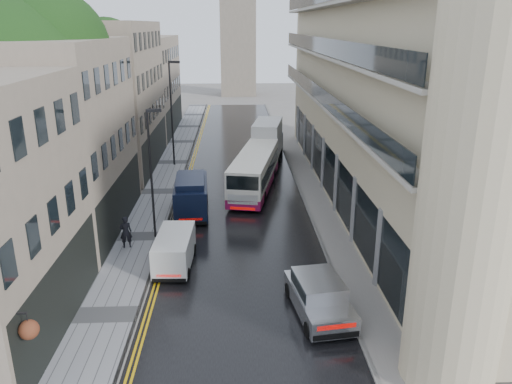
{
  "coord_description": "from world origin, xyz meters",
  "views": [
    {
      "loc": [
        -0.31,
        -7.84,
        11.85
      ],
      "look_at": [
        0.82,
        18.0,
        3.15
      ],
      "focal_mm": 35.0,
      "sensor_mm": 36.0,
      "label": 1
    }
  ],
  "objects_px": {
    "tree_near": "(13,118)",
    "pedestrian": "(126,232)",
    "white_lorry": "(255,145)",
    "navy_van": "(175,204)",
    "lamp_post_far": "(172,115)",
    "lamp_post_near": "(151,176)",
    "tree_far": "(86,98)",
    "white_van": "(154,263)",
    "cream_bus": "(233,183)",
    "silver_hatchback": "(309,318)"
  },
  "relations": [
    {
      "from": "tree_near",
      "to": "pedestrian",
      "type": "height_order",
      "value": "tree_near"
    },
    {
      "from": "white_lorry",
      "to": "navy_van",
      "type": "relative_size",
      "value": 1.41
    },
    {
      "from": "pedestrian",
      "to": "lamp_post_far",
      "type": "height_order",
      "value": "lamp_post_far"
    },
    {
      "from": "lamp_post_near",
      "to": "lamp_post_far",
      "type": "distance_m",
      "value": 15.85
    },
    {
      "from": "tree_near",
      "to": "lamp_post_near",
      "type": "height_order",
      "value": "tree_near"
    },
    {
      "from": "pedestrian",
      "to": "lamp_post_near",
      "type": "distance_m",
      "value": 3.41
    },
    {
      "from": "tree_far",
      "to": "lamp_post_far",
      "type": "height_order",
      "value": "tree_far"
    },
    {
      "from": "lamp_post_far",
      "to": "pedestrian",
      "type": "bearing_deg",
      "value": -77.95
    },
    {
      "from": "white_van",
      "to": "pedestrian",
      "type": "distance_m",
      "value": 4.15
    },
    {
      "from": "cream_bus",
      "to": "silver_hatchback",
      "type": "xyz_separation_m",
      "value": [
        2.99,
        -16.13,
        -0.56
      ]
    },
    {
      "from": "white_van",
      "to": "navy_van",
      "type": "relative_size",
      "value": 0.77
    },
    {
      "from": "white_lorry",
      "to": "lamp_post_far",
      "type": "xyz_separation_m",
      "value": [
        -7.1,
        0.36,
        2.62
      ]
    },
    {
      "from": "tree_near",
      "to": "pedestrian",
      "type": "distance_m",
      "value": 8.82
    },
    {
      "from": "pedestrian",
      "to": "lamp_post_far",
      "type": "distance_m",
      "value": 17.61
    },
    {
      "from": "silver_hatchback",
      "to": "pedestrian",
      "type": "xyz_separation_m",
      "value": [
        -8.89,
        8.64,
        0.16
      ]
    },
    {
      "from": "white_lorry",
      "to": "lamp_post_near",
      "type": "bearing_deg",
      "value": -102.41
    },
    {
      "from": "tree_far",
      "to": "pedestrian",
      "type": "relative_size",
      "value": 6.86
    },
    {
      "from": "navy_van",
      "to": "silver_hatchback",
      "type": "bearing_deg",
      "value": -64.77
    },
    {
      "from": "pedestrian",
      "to": "navy_van",
      "type": "bearing_deg",
      "value": -137.05
    },
    {
      "from": "tree_near",
      "to": "white_lorry",
      "type": "relative_size",
      "value": 1.91
    },
    {
      "from": "cream_bus",
      "to": "white_van",
      "type": "height_order",
      "value": "cream_bus"
    },
    {
      "from": "tree_near",
      "to": "tree_far",
      "type": "distance_m",
      "value": 13.02
    },
    {
      "from": "lamp_post_near",
      "to": "silver_hatchback",
      "type": "bearing_deg",
      "value": -69.73
    },
    {
      "from": "cream_bus",
      "to": "white_van",
      "type": "bearing_deg",
      "value": -97.86
    },
    {
      "from": "tree_far",
      "to": "navy_van",
      "type": "height_order",
      "value": "tree_far"
    },
    {
      "from": "cream_bus",
      "to": "pedestrian",
      "type": "height_order",
      "value": "cream_bus"
    },
    {
      "from": "tree_far",
      "to": "tree_near",
      "type": "bearing_deg",
      "value": -91.32
    },
    {
      "from": "tree_far",
      "to": "silver_hatchback",
      "type": "height_order",
      "value": "tree_far"
    },
    {
      "from": "cream_bus",
      "to": "white_van",
      "type": "distance_m",
      "value": 11.73
    },
    {
      "from": "tree_near",
      "to": "lamp_post_far",
      "type": "relative_size",
      "value": 1.57
    },
    {
      "from": "silver_hatchback",
      "to": "white_van",
      "type": "xyz_separation_m",
      "value": [
        -6.82,
        5.05,
        0.05
      ]
    },
    {
      "from": "white_lorry",
      "to": "pedestrian",
      "type": "xyz_separation_m",
      "value": [
        -7.8,
        -16.88,
        -0.9
      ]
    },
    {
      "from": "tree_far",
      "to": "cream_bus",
      "type": "bearing_deg",
      "value": -33.67
    },
    {
      "from": "tree_far",
      "to": "white_lorry",
      "type": "relative_size",
      "value": 1.72
    },
    {
      "from": "white_van",
      "to": "lamp_post_far",
      "type": "relative_size",
      "value": 0.45
    },
    {
      "from": "tree_far",
      "to": "silver_hatchback",
      "type": "distance_m",
      "value": 28.61
    },
    {
      "from": "silver_hatchback",
      "to": "lamp_post_far",
      "type": "xyz_separation_m",
      "value": [
        -8.19,
        25.88,
        3.68
      ]
    },
    {
      "from": "pedestrian",
      "to": "white_van",
      "type": "bearing_deg",
      "value": 105.75
    },
    {
      "from": "cream_bus",
      "to": "lamp_post_far",
      "type": "relative_size",
      "value": 1.17
    },
    {
      "from": "tree_near",
      "to": "white_lorry",
      "type": "bearing_deg",
      "value": 46.32
    },
    {
      "from": "navy_van",
      "to": "cream_bus",
      "type": "bearing_deg",
      "value": 44.45
    },
    {
      "from": "tree_near",
      "to": "cream_bus",
      "type": "height_order",
      "value": "tree_near"
    },
    {
      "from": "pedestrian",
      "to": "lamp_post_near",
      "type": "relative_size",
      "value": 0.25
    },
    {
      "from": "cream_bus",
      "to": "lamp_post_far",
      "type": "distance_m",
      "value": 11.48
    },
    {
      "from": "tree_near",
      "to": "tree_far",
      "type": "relative_size",
      "value": 1.11
    },
    {
      "from": "tree_near",
      "to": "lamp_post_far",
      "type": "distance_m",
      "value": 16.61
    },
    {
      "from": "tree_near",
      "to": "lamp_post_near",
      "type": "relative_size",
      "value": 1.88
    },
    {
      "from": "pedestrian",
      "to": "cream_bus",
      "type": "bearing_deg",
      "value": -142.39
    },
    {
      "from": "navy_van",
      "to": "lamp_post_far",
      "type": "xyz_separation_m",
      "value": [
        -1.62,
        13.65,
        3.21
      ]
    },
    {
      "from": "navy_van",
      "to": "pedestrian",
      "type": "height_order",
      "value": "navy_van"
    }
  ]
}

